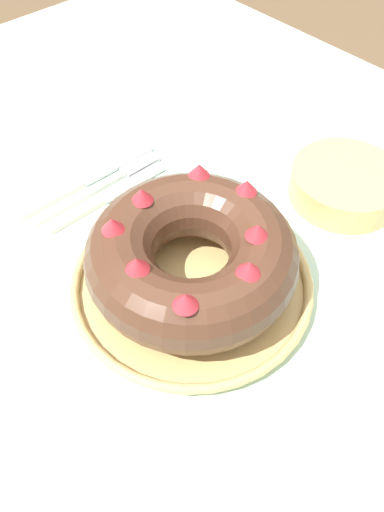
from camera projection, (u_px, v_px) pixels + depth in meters
ground_plane at (196, 467)px, 1.23m from camera, size 8.00×8.00×0.00m
dining_table at (199, 313)px, 0.69m from camera, size 1.59×1.21×0.77m
serving_dish at (192, 282)px, 0.62m from camera, size 0.30×0.30×0.02m
bundt_cake at (192, 255)px, 0.58m from camera, size 0.25×0.25×0.10m
fork at (108, 182)px, 0.75m from camera, size 0.02×0.22×0.01m
serving_knife at (80, 184)px, 0.75m from camera, size 0.02×0.24×0.01m
cake_knife at (100, 201)px, 0.72m from camera, size 0.02×0.20×0.01m
side_bowl at (345, 184)px, 0.72m from camera, size 0.16×0.16×0.04m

